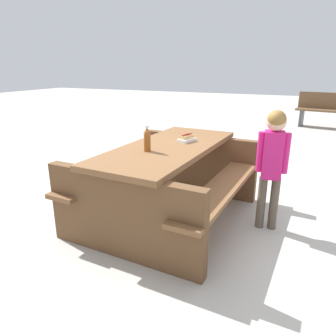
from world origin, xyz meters
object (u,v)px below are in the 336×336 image
hotdog_tray (187,139)px  park_bench_near (329,110)px  soda_bottle (147,140)px  child_in_coat (273,155)px  picnic_table (168,176)px

hotdog_tray → park_bench_near: park_bench_near is taller
soda_bottle → hotdog_tray: size_ratio=1.11×
park_bench_near → hotdog_tray: bearing=165.0°
soda_bottle → child_in_coat: child_in_coat is taller
child_in_coat → picnic_table: bearing=100.4°
picnic_table → hotdog_tray: (0.23, -0.11, 0.34)m
picnic_table → soda_bottle: (-0.26, 0.09, 0.41)m
hotdog_tray → child_in_coat: size_ratio=0.18×
picnic_table → child_in_coat: child_in_coat is taller
soda_bottle → park_bench_near: soda_bottle is taller
picnic_table → soda_bottle: size_ratio=8.19×
hotdog_tray → soda_bottle: bearing=158.6°
picnic_table → hotdog_tray: bearing=-24.8°
child_in_coat → park_bench_near: size_ratio=0.73×
park_bench_near → picnic_table: bearing=164.6°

